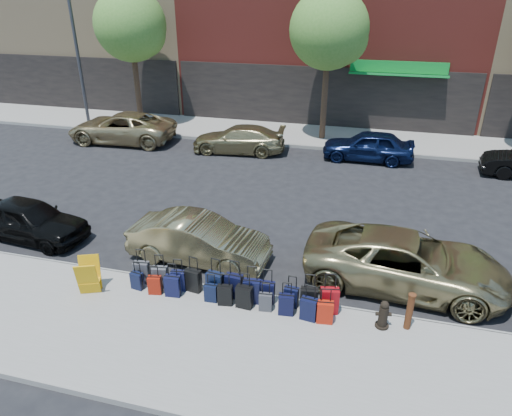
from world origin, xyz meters
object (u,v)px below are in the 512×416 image
(car_near_1, at_px, (199,240))
(car_far_1, at_px, (239,139))
(suitcase_front_5, at_px, (234,286))
(bollard, at_px, (410,311))
(streetlight, at_px, (79,42))
(car_far_0, at_px, (122,128))
(tree_left, at_px, (133,27))
(tree_center, at_px, (332,32))
(display_rack, at_px, (89,276))
(car_near_0, at_px, (29,220))
(car_far_2, at_px, (368,146))
(fire_hydrant, at_px, (383,315))
(car_near_2, at_px, (406,261))

(car_near_1, distance_m, car_far_1, 9.88)
(suitcase_front_5, bearing_deg, bollard, 2.39)
(car_near_1, height_order, car_far_1, car_near_1)
(streetlight, height_order, car_far_0, streetlight)
(tree_left, xyz_separation_m, tree_center, (10.50, 0.00, 0.00))
(bollard, height_order, car_far_1, car_far_1)
(tree_left, relative_size, display_rack, 7.61)
(car_near_0, distance_m, car_far_2, 14.47)
(car_near_0, xyz_separation_m, car_near_1, (5.74, 0.13, 0.02))
(streetlight, distance_m, bollard, 22.30)
(tree_center, xyz_separation_m, streetlight, (-13.44, -0.70, -0.75))
(suitcase_front_5, relative_size, car_far_0, 0.19)
(tree_left, xyz_separation_m, suitcase_front_5, (9.92, -14.27, -4.93))
(tree_center, height_order, car_far_1, tree_center)
(tree_center, height_order, streetlight, streetlight)
(bollard, relative_size, car_far_2, 0.23)
(fire_hydrant, distance_m, car_near_0, 11.18)
(display_rack, xyz_separation_m, car_far_2, (6.58, 12.53, 0.08))
(streetlight, bearing_deg, tree_center, 2.98)
(tree_center, distance_m, streetlight, 13.48)
(suitcase_front_5, height_order, display_rack, suitcase_front_5)
(fire_hydrant, height_order, car_far_2, car_far_2)
(streetlight, bearing_deg, suitcase_front_5, -46.54)
(suitcase_front_5, xyz_separation_m, car_near_0, (-7.33, 1.52, 0.18))
(car_far_0, bearing_deg, fire_hydrant, 45.35)
(tree_left, bearing_deg, car_near_1, -56.57)
(suitcase_front_5, bearing_deg, car_far_1, 110.07)
(tree_left, relative_size, car_far_1, 1.62)
(car_near_2, bearing_deg, car_far_1, 42.48)
(tree_center, relative_size, display_rack, 7.61)
(tree_left, bearing_deg, fire_hydrant, -46.73)
(bollard, bearing_deg, fire_hydrant, -170.52)
(streetlight, xyz_separation_m, suitcase_front_5, (12.86, -13.57, -4.18))
(car_near_1, bearing_deg, car_near_0, 94.29)
(tree_left, relative_size, tree_center, 1.00)
(suitcase_front_5, bearing_deg, streetlight, 137.41)
(streetlight, bearing_deg, tree_left, 13.39)
(car_near_2, height_order, car_far_0, car_far_0)
(car_far_1, distance_m, car_far_2, 6.18)
(streetlight, bearing_deg, bollard, -38.61)
(fire_hydrant, distance_m, car_far_2, 12.03)
(tree_center, distance_m, car_near_1, 13.65)
(tree_left, xyz_separation_m, car_far_0, (0.29, -2.86, -4.65))
(tree_left, height_order, car_near_1, tree_left)
(car_far_0, bearing_deg, car_near_1, 35.90)
(bollard, xyz_separation_m, display_rack, (-7.99, -0.62, -0.02))
(display_rack, height_order, car_near_1, car_near_1)
(tree_center, xyz_separation_m, suitcase_front_5, (-0.58, -14.27, -4.93))
(car_near_2, bearing_deg, display_rack, 112.23)
(car_far_0, height_order, car_far_1, car_far_0)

